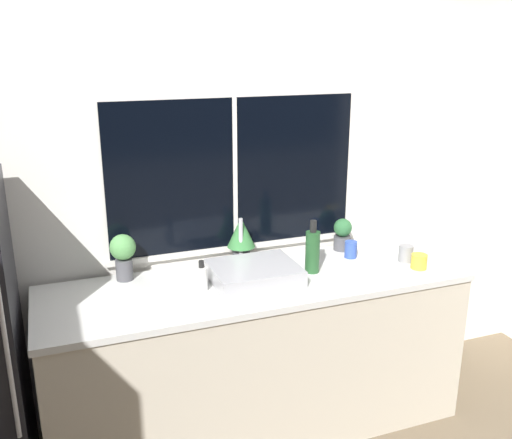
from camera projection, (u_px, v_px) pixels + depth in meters
wall_back at (233, 187)px, 3.33m from camera, size 8.00×0.09×2.70m
wall_right at (456, 144)px, 4.74m from camera, size 0.06×7.00×2.70m
counter at (257, 356)px, 3.23m from camera, size 2.33×0.70×0.92m
sink at (254, 273)px, 3.08m from camera, size 0.46×0.43×0.29m
potted_plant_left at (123, 253)px, 3.06m from camera, size 0.14×0.14×0.26m
potted_plant_center at (241, 236)px, 3.28m from camera, size 0.16×0.16×0.28m
potted_plant_right at (343, 234)px, 3.52m from camera, size 0.11×0.11×0.20m
soap_bottle at (202, 278)px, 2.95m from camera, size 0.06×0.06×0.17m
bottle_tall at (313, 251)px, 3.18m from camera, size 0.08×0.08×0.30m
mug_grey at (406, 253)px, 3.35m from camera, size 0.09×0.09×0.10m
mug_yellow at (419, 261)px, 3.25m from camera, size 0.09×0.09×0.08m
mug_blue at (351, 249)px, 3.41m from camera, size 0.07×0.07×0.10m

